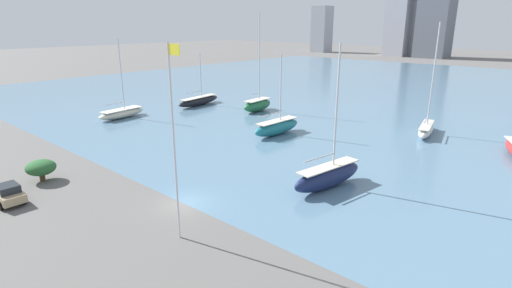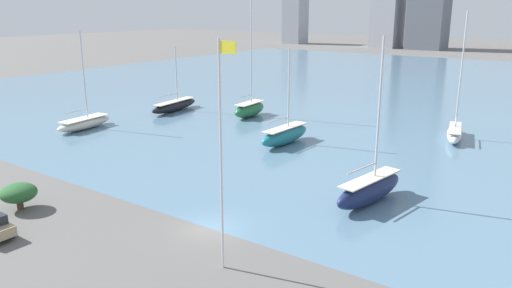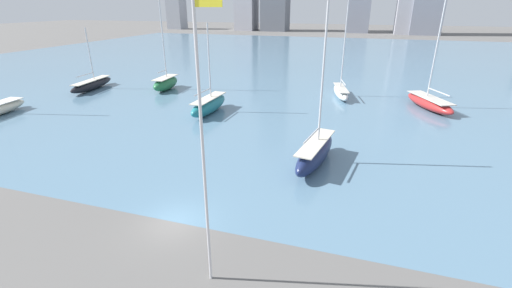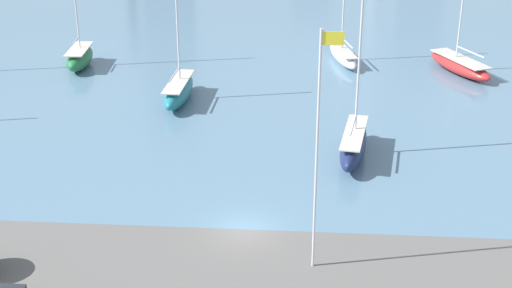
{
  "view_description": "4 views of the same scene",
  "coord_description": "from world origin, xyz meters",
  "px_view_note": "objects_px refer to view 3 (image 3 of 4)",
  "views": [
    {
      "loc": [
        25.78,
        -19.49,
        15.06
      ],
      "look_at": [
        -1.89,
        11.54,
        2.43
      ],
      "focal_mm": 28.0,
      "sensor_mm": 36.0,
      "label": 1
    },
    {
      "loc": [
        22.11,
        -25.23,
        15.57
      ],
      "look_at": [
        -2.95,
        9.87,
        3.72
      ],
      "focal_mm": 35.0,
      "sensor_mm": 36.0,
      "label": 2
    },
    {
      "loc": [
        10.71,
        -16.3,
        13.22
      ],
      "look_at": [
        2.22,
        10.61,
        1.67
      ],
      "focal_mm": 24.0,
      "sensor_mm": 36.0,
      "label": 3
    },
    {
      "loc": [
        3.55,
        -38.91,
        22.82
      ],
      "look_at": [
        0.16,
        8.17,
        2.35
      ],
      "focal_mm": 50.0,
      "sensor_mm": 36.0,
      "label": 4
    }
  ],
  "objects_px": {
    "sailboat_navy": "(315,152)",
    "sailboat_white": "(341,91)",
    "flag_pole": "(204,145)",
    "sailboat_red": "(429,102)",
    "sailboat_green": "(166,83)",
    "sailboat_teal": "(209,105)",
    "sailboat_black": "(92,84)"
  },
  "relations": [
    {
      "from": "sailboat_red",
      "to": "sailboat_teal",
      "type": "bearing_deg",
      "value": 176.82
    },
    {
      "from": "sailboat_white",
      "to": "sailboat_teal",
      "type": "bearing_deg",
      "value": -151.81
    },
    {
      "from": "flag_pole",
      "to": "sailboat_white",
      "type": "xyz_separation_m",
      "value": [
        3.26,
        40.52,
        -6.57
      ]
    },
    {
      "from": "sailboat_red",
      "to": "sailboat_green",
      "type": "xyz_separation_m",
      "value": [
        -40.07,
        -1.0,
        0.3
      ]
    },
    {
      "from": "sailboat_black",
      "to": "sailboat_teal",
      "type": "bearing_deg",
      "value": -22.04
    },
    {
      "from": "sailboat_green",
      "to": "sailboat_navy",
      "type": "bearing_deg",
      "value": -41.43
    },
    {
      "from": "sailboat_navy",
      "to": "sailboat_teal",
      "type": "height_order",
      "value": "sailboat_navy"
    },
    {
      "from": "sailboat_red",
      "to": "sailboat_black",
      "type": "relative_size",
      "value": 1.3
    },
    {
      "from": "sailboat_teal",
      "to": "sailboat_black",
      "type": "xyz_separation_m",
      "value": [
        -24.33,
        6.44,
        -0.24
      ]
    },
    {
      "from": "sailboat_navy",
      "to": "flag_pole",
      "type": "bearing_deg",
      "value": -92.52
    },
    {
      "from": "sailboat_navy",
      "to": "sailboat_white",
      "type": "relative_size",
      "value": 0.89
    },
    {
      "from": "sailboat_navy",
      "to": "sailboat_red",
      "type": "relative_size",
      "value": 0.97
    },
    {
      "from": "sailboat_green",
      "to": "sailboat_black",
      "type": "bearing_deg",
      "value": -168.16
    },
    {
      "from": "flag_pole",
      "to": "sailboat_navy",
      "type": "bearing_deg",
      "value": 78.63
    },
    {
      "from": "sailboat_red",
      "to": "sailboat_green",
      "type": "bearing_deg",
      "value": 156.9
    },
    {
      "from": "sailboat_navy",
      "to": "sailboat_white",
      "type": "bearing_deg",
      "value": 98.39
    },
    {
      "from": "flag_pole",
      "to": "sailboat_teal",
      "type": "height_order",
      "value": "flag_pole"
    },
    {
      "from": "sailboat_navy",
      "to": "sailboat_black",
      "type": "bearing_deg",
      "value": 164.57
    },
    {
      "from": "sailboat_white",
      "to": "sailboat_red",
      "type": "relative_size",
      "value": 1.09
    },
    {
      "from": "sailboat_white",
      "to": "sailboat_black",
      "type": "xyz_separation_m",
      "value": [
        -40.03,
        -7.35,
        -0.05
      ]
    },
    {
      "from": "sailboat_navy",
      "to": "sailboat_green",
      "type": "xyz_separation_m",
      "value": [
        -27.87,
        21.35,
        -0.0
      ]
    },
    {
      "from": "sailboat_teal",
      "to": "sailboat_red",
      "type": "bearing_deg",
      "value": 23.37
    },
    {
      "from": "sailboat_navy",
      "to": "sailboat_red",
      "type": "distance_m",
      "value": 25.47
    },
    {
      "from": "sailboat_white",
      "to": "sailboat_black",
      "type": "relative_size",
      "value": 1.42
    },
    {
      "from": "sailboat_white",
      "to": "flag_pole",
      "type": "bearing_deg",
      "value": -107.69
    },
    {
      "from": "sailboat_green",
      "to": "sailboat_teal",
      "type": "bearing_deg",
      "value": -42.45
    },
    {
      "from": "sailboat_white",
      "to": "sailboat_green",
      "type": "height_order",
      "value": "sailboat_green"
    },
    {
      "from": "sailboat_navy",
      "to": "sailboat_white",
      "type": "distance_m",
      "value": 25.31
    },
    {
      "from": "sailboat_green",
      "to": "sailboat_black",
      "type": "relative_size",
      "value": 1.55
    },
    {
      "from": "flag_pole",
      "to": "sailboat_red",
      "type": "relative_size",
      "value": 1.0
    },
    {
      "from": "sailboat_teal",
      "to": "sailboat_black",
      "type": "distance_m",
      "value": 25.16
    },
    {
      "from": "sailboat_red",
      "to": "sailboat_teal",
      "type": "distance_m",
      "value": 29.74
    }
  ]
}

